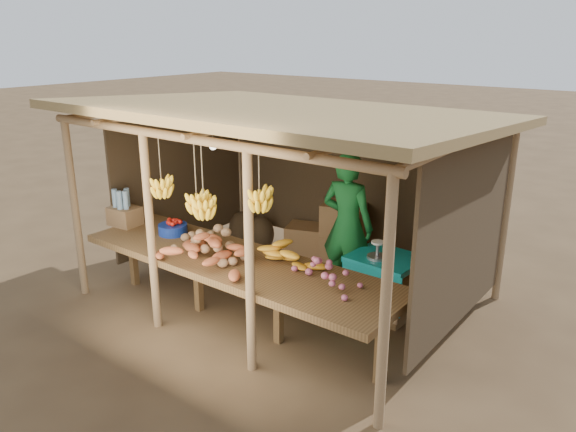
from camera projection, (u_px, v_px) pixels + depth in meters
The scene contains 13 objects.
ground at pixel (288, 295), 7.06m from camera, with size 60.00×60.00×0.00m, color brown.
stall_structure at pixel (291, 144), 6.48m from camera, with size 4.70×3.50×2.43m.
counter at pixel (235, 265), 6.11m from camera, with size 3.90×1.05×0.80m.
potato_heap at pixel (210, 237), 6.23m from camera, with size 0.95×0.57×0.36m, color tan, non-canonical shape.
sweet_potato_heap at pixel (210, 247), 5.93m from camera, with size 1.10×0.66×0.36m, color #C15B31, non-canonical shape.
onion_heap at pixel (320, 268), 5.43m from camera, with size 0.77×0.46×0.35m, color #C9627E, non-canonical shape.
banana_pile at pixel (289, 248), 5.94m from camera, with size 0.64×0.39×0.35m, color yellow, non-canonical shape.
tomato_basin at pixel (173, 228), 6.84m from camera, with size 0.35×0.35×0.18m.
bottle_box at pixel (124, 211), 7.13m from camera, with size 0.40×0.33×0.47m.
vendor at pixel (347, 226), 6.80m from camera, with size 0.67×0.44×1.83m, color #17682A.
tarp_crate at pixel (384, 283), 6.51m from camera, with size 0.81×0.71×0.92m.
carton_stack at pixel (331, 237), 7.93m from camera, with size 1.28×0.59×0.90m.
burlap_sacks at pixel (251, 228), 8.72m from camera, with size 0.80×0.42×0.57m.
Camera 1 is at (3.88, -5.08, 3.15)m, focal length 35.00 mm.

